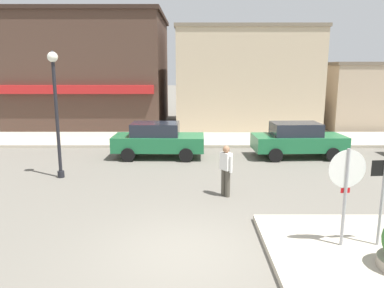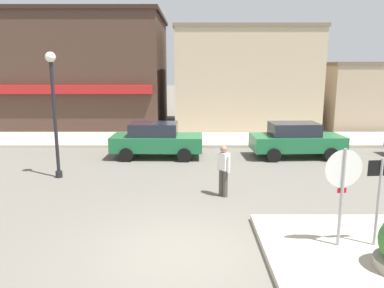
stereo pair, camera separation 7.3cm
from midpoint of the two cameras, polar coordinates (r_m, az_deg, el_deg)
name	(u,v)px [view 1 (the left image)]	position (r m, az deg, el deg)	size (l,w,h in m)	color
ground_plane	(183,253)	(8.44, -1.59, -16.30)	(160.00, 160.00, 0.00)	#6B665B
kerb_far	(188,139)	(20.64, -0.70, 0.73)	(80.00, 4.00, 0.15)	#B7AD99
stop_sign	(345,185)	(8.56, 22.05, -5.77)	(0.82, 0.11, 2.30)	#9E9EA3
one_way_sign	(381,193)	(8.96, 26.70, -6.67)	(0.60, 0.08, 2.10)	#9E9EA3
lamp_post	(54,96)	(14.08, -20.37, 6.82)	(0.36, 0.36, 4.54)	black
parked_car_nearest	(157,140)	(16.72, -5.46, 0.68)	(4.03, 1.94, 1.56)	#1E6B3D
parked_car_second	(297,139)	(17.31, 15.56, 0.68)	(4.07, 2.02, 1.56)	#1E6B3D
pedestrian_crossing_near	(225,169)	(11.62, 4.88, -3.84)	(0.40, 0.50, 1.61)	#4C473D
building_corner_shop	(94,71)	(27.55, -14.77, 10.73)	(9.89, 9.32, 7.46)	#473328
building_storefront_left_near	(242,79)	(25.97, 7.54, 9.85)	(8.96, 7.50, 6.45)	tan
building_storefront_left_mid	(382,94)	(29.02, 26.91, 6.76)	(8.83, 6.30, 4.30)	tan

